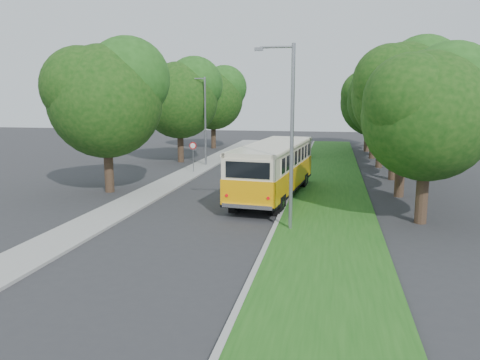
% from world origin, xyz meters
% --- Properties ---
extents(ground, '(120.00, 120.00, 0.00)m').
position_xyz_m(ground, '(0.00, 0.00, 0.00)').
color(ground, '#2C2C2F').
rests_on(ground, ground).
extents(curb, '(0.20, 70.00, 0.15)m').
position_xyz_m(curb, '(3.60, 5.00, 0.07)').
color(curb, gray).
rests_on(curb, ground).
extents(grass_verge, '(4.50, 70.00, 0.13)m').
position_xyz_m(grass_verge, '(5.95, 5.00, 0.07)').
color(grass_verge, '#1D5216').
rests_on(grass_verge, ground).
extents(sidewalk, '(2.20, 70.00, 0.12)m').
position_xyz_m(sidewalk, '(-4.80, 5.00, 0.06)').
color(sidewalk, gray).
rests_on(sidewalk, ground).
extents(treeline, '(24.27, 41.91, 9.46)m').
position_xyz_m(treeline, '(3.15, 17.99, 5.93)').
color(treeline, '#332319').
rests_on(treeline, ground).
extents(lamppost_near, '(1.71, 0.16, 8.00)m').
position_xyz_m(lamppost_near, '(4.21, -2.50, 4.37)').
color(lamppost_near, gray).
rests_on(lamppost_near, ground).
extents(lamppost_far, '(1.71, 0.16, 7.50)m').
position_xyz_m(lamppost_far, '(-4.70, 16.00, 4.12)').
color(lamppost_far, gray).
rests_on(lamppost_far, ground).
extents(warning_sign, '(0.56, 0.10, 2.50)m').
position_xyz_m(warning_sign, '(-4.50, 11.98, 1.71)').
color(warning_sign, gray).
rests_on(warning_sign, ground).
extents(vintage_bus, '(3.98, 11.17, 3.25)m').
position_xyz_m(vintage_bus, '(2.71, 4.26, 1.62)').
color(vintage_bus, '#FFAA08').
rests_on(vintage_bus, ground).
extents(car_silver, '(3.08, 4.59, 1.45)m').
position_xyz_m(car_silver, '(1.39, 12.19, 0.73)').
color(car_silver, silver).
rests_on(car_silver, ground).
extents(car_white, '(1.84, 4.08, 1.30)m').
position_xyz_m(car_white, '(1.63, 14.24, 0.65)').
color(car_white, white).
rests_on(car_white, ground).
extents(car_blue, '(3.19, 5.49, 1.49)m').
position_xyz_m(car_blue, '(2.53, 23.94, 0.75)').
color(car_blue, navy).
rests_on(car_blue, ground).
extents(car_grey, '(2.82, 4.86, 1.27)m').
position_xyz_m(car_grey, '(1.16, 26.16, 0.64)').
color(car_grey, slate).
rests_on(car_grey, ground).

